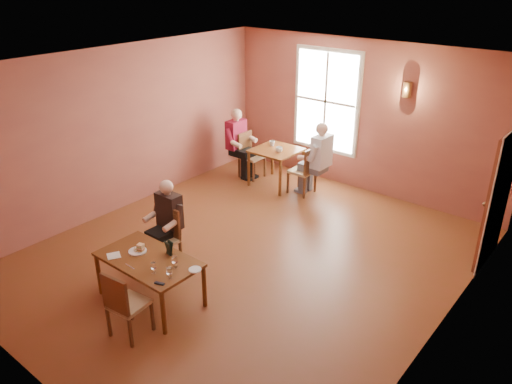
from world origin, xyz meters
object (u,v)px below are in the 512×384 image
Objects in this scene: chair_diner_main at (162,240)px; second_table at (276,167)px; main_table at (150,279)px; diner_main at (159,231)px; chair_empty at (129,303)px; diner_white at (304,159)px; chair_diner_maroon at (252,156)px; diner_maroon at (251,145)px; chair_diner_white at (302,170)px.

chair_diner_main is 3.66m from second_table.
diner_main is at bearing 128.88° from main_table.
chair_empty is 0.64× the size of diner_white.
chair_diner_maroon is (-1.21, 3.64, -0.16)m from diner_main.
second_table is 0.62× the size of diner_maroon.
second_table reaches higher than main_table.
main_table is 1.43× the size of chair_diner_white.
second_table is 0.91× the size of chair_diner_maroon.
diner_white reaches higher than diner_maroon.
main_table is 1.45× the size of chair_diner_maroon.
diner_main is at bearing 178.18° from diner_white.
chair_diner_white is (0.09, 3.64, -0.15)m from diner_main.
chair_diner_maroon is at bearing 90.00° from diner_white.
chair_diner_maroon is (-0.65, 0.00, 0.10)m from second_table.
chair_diner_main reaches higher than second_table.
chair_diner_white reaches higher than main_table.
diner_white is at bearing 91.97° from chair_empty.
diner_white is at bearing 90.00° from diner_maroon.
chair_diner_maroon is 0.23m from diner_maroon.
chair_empty reaches higher than main_table.
diner_main is (-0.50, 0.62, 0.31)m from main_table.
second_table is at bearing 104.02° from main_table.
chair_empty is 0.94× the size of chair_diner_white.
diner_maroon is at bearing 90.00° from chair_diner_white.
chair_diner_main is at bearing -81.12° from second_table.
main_table is 0.97× the size of diner_white.
main_table is 4.62m from diner_maroon.
diner_maroon reaches higher than second_table.
diner_main is 3.69m from second_table.
chair_diner_maroon is (-1.33, 0.00, -0.24)m from diner_white.
diner_white reaches higher than second_table.
chair_diner_white reaches higher than second_table.
chair_diner_white is (0.09, 3.61, 0.02)m from chair_diner_main.
main_table is 4.30m from diner_white.
main_table is at bearing 127.57° from chair_diner_main.
diner_maroon reaches higher than chair_empty.
chair_diner_main is at bearing 19.00° from diner_maroon.
diner_main is 0.89× the size of diner_white.
diner_maroon reaches higher than chair_diner_maroon.
main_table is 1.52× the size of chair_empty.
diner_white is (0.12, 3.61, 0.26)m from chair_diner_main.
chair_empty is at bearing -171.20° from chair_diner_white.
main_table is 0.83m from chair_diner_main.
diner_white is at bearing -91.82° from diner_main.
diner_white is at bearing -91.84° from chair_diner_main.
diner_white is (0.12, 3.64, 0.08)m from diner_main.
chair_empty is 5.29m from chair_diner_maroon.
chair_diner_main is 1.07× the size of second_table.
chair_diner_white is at bearing 92.32° from chair_empty.
diner_main reaches higher than chair_diner_maroon.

